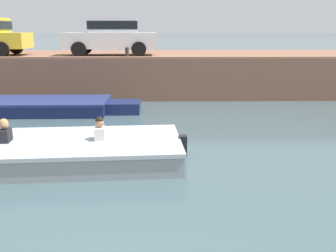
{
  "coord_description": "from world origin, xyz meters",
  "views": [
    {
      "loc": [
        0.39,
        -1.57,
        2.73
      ],
      "look_at": [
        0.49,
        4.42,
        1.17
      ],
      "focal_mm": 40.0,
      "sensor_mm": 36.0,
      "label": 1
    }
  ],
  "objects": [
    {
      "name": "far_quay_wall",
      "position": [
        0.0,
        15.62,
        0.81
      ],
      "size": [
        60.0,
        6.0,
        1.62
      ],
      "primitive_type": "cube",
      "color": "brown",
      "rests_on": "ground"
    },
    {
      "name": "mooring_bollard_mid",
      "position": [
        -0.92,
        12.87,
        1.86
      ],
      "size": [
        0.15,
        0.15,
        0.45
      ],
      "color": "#2D2B28",
      "rests_on": "far_quay_wall"
    },
    {
      "name": "boat_moored_west_navy",
      "position": [
        -3.93,
        10.71,
        0.22
      ],
      "size": [
        6.65,
        1.96,
        0.45
      ],
      "color": "navy",
      "rests_on": "ground"
    },
    {
      "name": "ground_plane",
      "position": [
        0.0,
        6.31,
        0.0
      ],
      "size": [
        400.0,
        400.0,
        0.0
      ],
      "primitive_type": "plane",
      "color": "#3D5156"
    },
    {
      "name": "far_wall_coping",
      "position": [
        0.0,
        12.74,
        1.66
      ],
      "size": [
        60.0,
        0.24,
        0.08
      ],
      "primitive_type": "cube",
      "color": "#9F6C52",
      "rests_on": "far_quay_wall"
    },
    {
      "name": "car_left_inner_white",
      "position": [
        -1.71,
        14.62,
        2.47
      ],
      "size": [
        3.93,
        2.08,
        1.54
      ],
      "color": "white",
      "rests_on": "far_quay_wall"
    },
    {
      "name": "motorboat_passing",
      "position": [
        -2.25,
        5.84,
        0.25
      ],
      "size": [
        6.77,
        2.58,
        0.97
      ],
      "color": "#93999E",
      "rests_on": "ground"
    }
  ]
}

